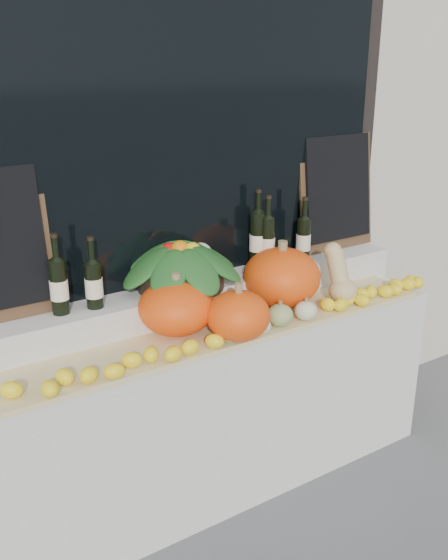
# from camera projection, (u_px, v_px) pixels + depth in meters

# --- Properties ---
(storefront_facade) EXTENTS (7.00, 0.94, 4.50)m
(storefront_facade) POSITION_uv_depth(u_px,v_px,m) (134.00, 13.00, 3.00)
(storefront_facade) COLOR beige
(storefront_facade) RESTS_ON ground
(display_sill) EXTENTS (2.30, 0.55, 0.88)m
(display_sill) POSITION_uv_depth(u_px,v_px,m) (216.00, 405.00, 3.06)
(display_sill) COLOR silver
(display_sill) RESTS_ON ground
(rear_tier) EXTENTS (2.30, 0.25, 0.16)m
(rear_tier) POSITION_uv_depth(u_px,v_px,m) (199.00, 298.00, 3.00)
(rear_tier) COLOR silver
(rear_tier) RESTS_ON display_sill
(straw_bedding) EXTENTS (2.10, 0.32, 0.02)m
(straw_bedding) POSITION_uv_depth(u_px,v_px,m) (230.00, 331.00, 2.81)
(straw_bedding) COLOR tan
(straw_bedding) RESTS_ON display_sill
(pumpkin_left) EXTENTS (0.40, 0.40, 0.24)m
(pumpkin_left) POSITION_uv_depth(u_px,v_px,m) (177.00, 307.00, 2.72)
(pumpkin_left) COLOR #FF510D
(pumpkin_left) RESTS_ON straw_bedding
(pumpkin_right) EXTENTS (0.49, 0.49, 0.28)m
(pumpkin_right) POSITION_uv_depth(u_px,v_px,m) (282.00, 277.00, 3.02)
(pumpkin_right) COLOR #FF510D
(pumpkin_right) RESTS_ON straw_bedding
(pumpkin_center) EXTENTS (0.31, 0.31, 0.22)m
(pumpkin_center) POSITION_uv_depth(u_px,v_px,m) (238.00, 316.00, 2.66)
(pumpkin_center) COLOR #FF510D
(pumpkin_center) RESTS_ON straw_bedding
(butternut_squash) EXTENTS (0.14, 0.21, 0.29)m
(butternut_squash) POSITION_uv_depth(u_px,v_px,m) (340.00, 278.00, 3.06)
(butternut_squash) COLOR #D3B67C
(butternut_squash) RESTS_ON straw_bedding
(decorative_gourds) EXTENTS (0.53, 0.14, 0.16)m
(decorative_gourds) POSITION_uv_depth(u_px,v_px,m) (263.00, 320.00, 2.75)
(decorative_gourds) COLOR #406E21
(decorative_gourds) RESTS_ON straw_bedding
(lemon_heap) EXTENTS (2.20, 0.16, 0.06)m
(lemon_heap) POSITION_uv_depth(u_px,v_px,m) (244.00, 330.00, 2.71)
(lemon_heap) COLOR yellow
(lemon_heap) RESTS_ON straw_bedding
(produce_bowl) EXTENTS (0.62, 0.62, 0.24)m
(produce_bowl) POSITION_uv_depth(u_px,v_px,m) (180.00, 264.00, 2.87)
(produce_bowl) COLOR black
(produce_bowl) RESTS_ON rear_tier
(wine_bottle_far_left) EXTENTS (0.08, 0.08, 0.35)m
(wine_bottle_far_left) POSITION_uv_depth(u_px,v_px,m) (59.00, 286.00, 2.58)
(wine_bottle_far_left) COLOR black
(wine_bottle_far_left) RESTS_ON rear_tier
(wine_bottle_near_left) EXTENTS (0.08, 0.08, 0.32)m
(wine_bottle_near_left) POSITION_uv_depth(u_px,v_px,m) (94.00, 284.00, 2.65)
(wine_bottle_near_left) COLOR black
(wine_bottle_near_left) RESTS_ON rear_tier
(wine_bottle_tall) EXTENTS (0.08, 0.08, 0.40)m
(wine_bottle_tall) POSITION_uv_depth(u_px,v_px,m) (258.00, 240.00, 3.12)
(wine_bottle_tall) COLOR black
(wine_bottle_tall) RESTS_ON rear_tier
(wine_bottle_near_right) EXTENTS (0.08, 0.08, 0.38)m
(wine_bottle_near_right) POSITION_uv_depth(u_px,v_px,m) (267.00, 243.00, 3.11)
(wine_bottle_near_right) COLOR black
(wine_bottle_near_right) RESTS_ON rear_tier
(wine_bottle_far_right) EXTENTS (0.08, 0.08, 0.34)m
(wine_bottle_far_right) POSITION_uv_depth(u_px,v_px,m) (303.00, 239.00, 3.23)
(wine_bottle_far_right) COLOR black
(wine_bottle_far_right) RESTS_ON rear_tier
(chalkboard_right) EXTENTS (0.50, 0.11, 0.62)m
(chalkboard_right) POSITION_uv_depth(u_px,v_px,m) (337.00, 191.00, 3.38)
(chalkboard_right) COLOR #4C331E
(chalkboard_right) RESTS_ON rear_tier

